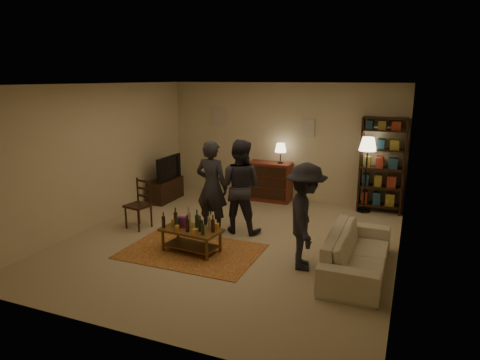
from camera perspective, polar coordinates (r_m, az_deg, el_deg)
The scene contains 13 objects.
floor at distance 7.60m, azimuth -1.21°, elevation -8.15°, with size 6.00×6.00×0.00m, color #C6B793.
room_shell at distance 10.12m, azimuth 2.13°, elevation 7.88°, with size 6.00×6.00×6.00m.
rug at distance 7.21m, azimuth -6.45°, elevation -9.42°, with size 2.20×1.50×0.01m, color maroon.
coffee_table at distance 7.08m, azimuth -6.54°, elevation -6.70°, with size 1.02×0.63×0.74m.
dining_chair at distance 8.36m, azimuth -13.17°, elevation -2.87°, with size 0.48×0.48×0.95m.
tv_stand at distance 10.10m, azimuth -9.91°, elevation -0.56°, with size 0.40×1.00×1.06m.
dresser at distance 9.94m, azimuth 4.00°, elevation -0.07°, with size 1.00×0.50×1.36m.
bookshelf at distance 9.44m, azimuth 18.38°, elevation 2.00°, with size 0.90×0.34×2.02m.
floor_lamp at distance 9.28m, azimuth 16.65°, elevation 3.95°, with size 0.36×0.36×1.60m.
sofa at distance 6.60m, azimuth 15.37°, elevation -9.28°, with size 2.08×0.81×0.61m, color beige.
person_left at distance 7.82m, azimuth -3.78°, elevation -0.92°, with size 0.63×0.41×1.72m, color #25262C.
person_right at distance 7.81m, azimuth -0.07°, elevation -0.87°, with size 0.84×0.66×1.73m, color #2B2A33.
person_by_sofa at distance 6.40m, azimuth 8.70°, elevation -4.87°, with size 1.04×0.60×1.61m, color #222329.
Camera 1 is at (2.82, -6.47, 2.80)m, focal length 32.00 mm.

